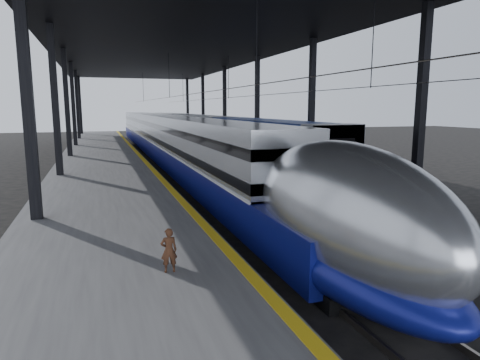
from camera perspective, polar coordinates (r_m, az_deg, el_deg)
name	(u,v)px	position (r m, az deg, el deg)	size (l,w,h in m)	color
ground	(251,282)	(11.89, 1.51, -13.41)	(160.00, 160.00, 0.00)	black
platform	(103,169)	(30.57, -17.81, 1.34)	(6.00, 80.00, 1.00)	#4C4C4F
yellow_strip	(144,161)	(30.65, -12.62, 2.55)	(0.30, 80.00, 0.01)	gold
rails	(216,170)	(31.72, -3.18, 1.31)	(6.52, 80.00, 0.16)	slate
canopy	(179,42)	(31.13, -8.20, 17.76)	(18.00, 75.00, 9.47)	black
tgv_train	(168,141)	(37.18, -9.55, 5.18)	(2.78, 65.20, 3.99)	#B3B6BB
second_train	(203,133)	(46.18, -4.99, 6.24)	(2.82, 56.05, 3.88)	navy
child	(169,250)	(9.80, -9.46, -9.22)	(0.37, 0.24, 1.02)	#472717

